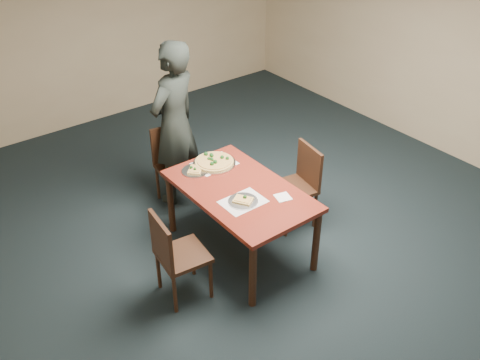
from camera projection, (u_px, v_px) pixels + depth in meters
ground at (290, 247)px, 5.58m from camera, size 8.00×8.00×0.00m
room_shell at (300, 93)px, 4.63m from camera, size 8.00×8.00×8.00m
dining_table at (240, 196)px, 5.21m from camera, size 0.90×1.50×0.75m
chair_far at (174, 161)px, 6.05m from camera, size 0.47×0.47×0.91m
chair_left at (175, 253)px, 4.73m from camera, size 0.47×0.47×0.91m
chair_right at (300, 181)px, 5.69m from camera, size 0.49×0.49×0.91m
diner at (174, 124)px, 5.86m from camera, size 0.80×0.66×1.89m
placemat_main at (214, 164)px, 5.54m from camera, size 0.42×0.32×0.00m
placemat_near at (243, 202)px, 4.97m from camera, size 0.40×0.30×0.00m
pizza_pan at (214, 162)px, 5.53m from camera, size 0.44×0.44×0.07m
slice_plate_near at (243, 200)px, 4.97m from camera, size 0.28×0.28×0.06m
slice_plate_far at (195, 170)px, 5.42m from camera, size 0.28×0.28×0.06m
napkin at (283, 197)px, 5.03m from camera, size 0.17×0.17×0.01m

